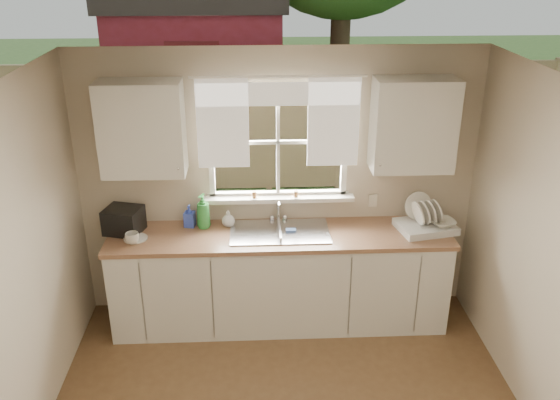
{
  "coord_description": "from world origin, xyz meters",
  "views": [
    {
      "loc": [
        -0.22,
        -3.0,
        3.28
      ],
      "look_at": [
        0.0,
        1.65,
        1.25
      ],
      "focal_mm": 38.0,
      "sensor_mm": 36.0,
      "label": 1
    }
  ],
  "objects_px": {
    "soap_bottle_a": "(203,211)",
    "black_appliance": "(124,220)",
    "dish_rack": "(426,223)",
    "cup": "(132,238)"
  },
  "relations": [
    {
      "from": "soap_bottle_a",
      "to": "black_appliance",
      "type": "height_order",
      "value": "soap_bottle_a"
    },
    {
      "from": "cup",
      "to": "black_appliance",
      "type": "relative_size",
      "value": 0.4
    },
    {
      "from": "cup",
      "to": "black_appliance",
      "type": "height_order",
      "value": "black_appliance"
    },
    {
      "from": "soap_bottle_a",
      "to": "cup",
      "type": "relative_size",
      "value": 2.61
    },
    {
      "from": "soap_bottle_a",
      "to": "black_appliance",
      "type": "xyz_separation_m",
      "value": [
        -0.7,
        -0.06,
        -0.05
      ]
    },
    {
      "from": "soap_bottle_a",
      "to": "dish_rack",
      "type": "bearing_deg",
      "value": 20.12
    },
    {
      "from": "dish_rack",
      "to": "cup",
      "type": "bearing_deg",
      "value": -176.84
    },
    {
      "from": "cup",
      "to": "black_appliance",
      "type": "xyz_separation_m",
      "value": [
        -0.11,
        0.23,
        0.06
      ]
    },
    {
      "from": "soap_bottle_a",
      "to": "cup",
      "type": "distance_m",
      "value": 0.67
    },
    {
      "from": "soap_bottle_a",
      "to": "cup",
      "type": "bearing_deg",
      "value": -129.89
    }
  ]
}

